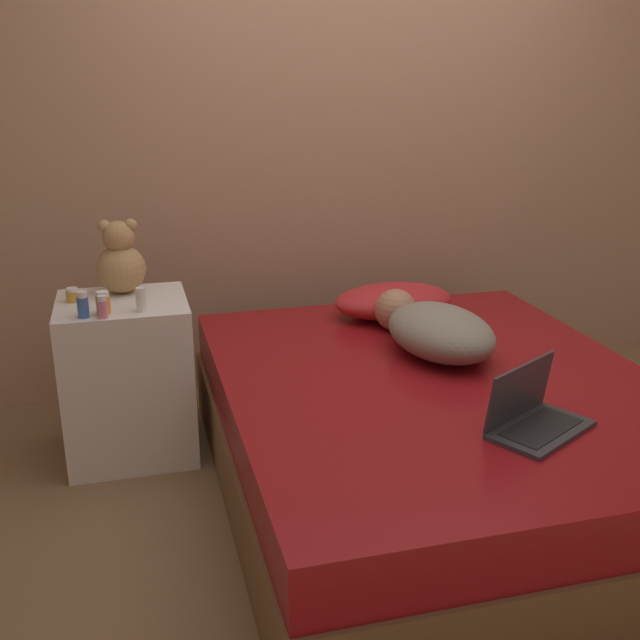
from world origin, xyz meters
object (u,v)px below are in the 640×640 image
bottle_pink (102,307)px  bottle_white (141,300)px  bottle_blue (83,305)px  teddy_bear (121,261)px  laptop (533,415)px  bottle_amber (72,295)px  person_lying (434,329)px  bottle_orange (103,303)px  pillow (394,301)px

bottle_pink → bottle_white: bottle_white is taller
bottle_blue → teddy_bear: bearing=63.7°
laptop → bottle_amber: (-1.46, 1.16, 0.18)m
bottle_blue → bottle_pink: (0.07, -0.03, -0.01)m
person_lying → bottle_orange: bottle_orange is taller
laptop → bottle_pink: bearing=116.9°
teddy_bear → bottle_blue: bearing=-116.3°
person_lying → bottle_orange: bearing=159.0°
bottle_pink → bottle_white: bearing=18.7°
person_lying → bottle_pink: bearing=161.4°
laptop → bottle_blue: bottle_blue is taller
teddy_bear → bottle_white: (0.07, -0.29, -0.09)m
teddy_bear → bottle_blue: (-0.15, -0.31, -0.09)m
bottle_amber → teddy_bear: bearing=23.1°
bottle_amber → bottle_pink: bearing=-63.9°
pillow → bottle_orange: bearing=-169.6°
bottle_pink → bottle_orange: size_ratio=1.00×
teddy_bear → bottle_white: size_ratio=3.28×
pillow → person_lying: bearing=-89.9°
bottle_pink → bottle_orange: bearing=88.2°
bottle_blue → bottle_white: size_ratio=1.08×
laptop → bottle_white: (-1.19, 0.96, 0.20)m
person_lying → bottle_blue: (-1.37, 0.21, 0.15)m
bottle_white → bottle_blue: bearing=-174.5°
laptop → bottle_pink: 1.63m
teddy_bear → bottle_blue: size_ratio=3.04×
bottle_white → bottle_pink: bearing=-161.3°
pillow → laptop: (0.04, -1.20, -0.03)m
person_lying → laptop: (0.04, -0.73, -0.05)m
pillow → person_lying: 0.48m
bottle_orange → person_lying: bearing=-10.4°
pillow → bottle_blue: (-1.37, -0.26, 0.17)m
person_lying → laptop: 0.73m
pillow → bottle_orange: 1.33m
pillow → bottle_orange: bottle_orange is taller
person_lying → bottle_orange: (-1.30, 0.24, 0.14)m
bottle_blue → bottle_orange: bottle_blue is taller
pillow → person_lying: person_lying is taller
person_lying → bottle_white: 1.19m
pillow → teddy_bear: 1.25m
pillow → laptop: 1.20m
laptop → pillow: bearing=62.9°
pillow → person_lying: size_ratio=0.77×
bottle_blue → bottle_white: bearing=5.5°
pillow → bottle_pink: bearing=-167.4°
pillow → laptop: laptop is taller
bottle_orange → bottle_white: bearing=-1.7°
bottle_amber → bottle_orange: bearing=-57.7°
bottle_pink → person_lying: bearing=-8.1°
person_lying → bottle_blue: bearing=160.6°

